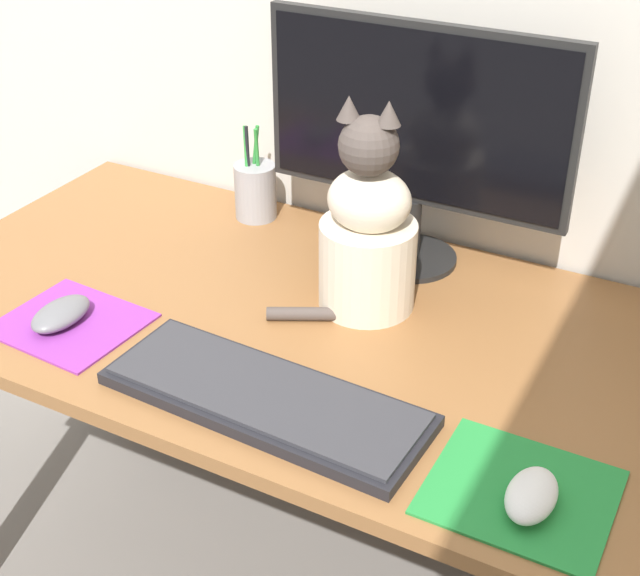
{
  "coord_description": "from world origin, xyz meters",
  "views": [
    {
      "loc": [
        0.54,
        -1.04,
        1.51
      ],
      "look_at": [
        0.02,
        -0.07,
        0.84
      ],
      "focal_mm": 50.0,
      "sensor_mm": 36.0,
      "label": 1
    }
  ],
  "objects_px": {
    "cat": "(367,233)",
    "computer_mouse_right": "(532,495)",
    "keyboard": "(265,398)",
    "pen_cup": "(255,190)",
    "computer_mouse_left": "(61,314)",
    "monitor": "(416,131)"
  },
  "relations": [
    {
      "from": "computer_mouse_left",
      "to": "cat",
      "type": "xyz_separation_m",
      "value": [
        0.4,
        0.28,
        0.11
      ]
    },
    {
      "from": "computer_mouse_right",
      "to": "cat",
      "type": "height_order",
      "value": "cat"
    },
    {
      "from": "cat",
      "to": "computer_mouse_right",
      "type": "bearing_deg",
      "value": -48.16
    },
    {
      "from": "keyboard",
      "to": "computer_mouse_left",
      "type": "xyz_separation_m",
      "value": [
        -0.39,
        0.02,
        0.01
      ]
    },
    {
      "from": "keyboard",
      "to": "pen_cup",
      "type": "distance_m",
      "value": 0.58
    },
    {
      "from": "computer_mouse_right",
      "to": "cat",
      "type": "distance_m",
      "value": 0.5
    },
    {
      "from": "monitor",
      "to": "computer_mouse_left",
      "type": "relative_size",
      "value": 4.75
    },
    {
      "from": "monitor",
      "to": "keyboard",
      "type": "height_order",
      "value": "monitor"
    },
    {
      "from": "keyboard",
      "to": "computer_mouse_right",
      "type": "relative_size",
      "value": 4.73
    },
    {
      "from": "keyboard",
      "to": "pen_cup",
      "type": "bearing_deg",
      "value": 125.24
    },
    {
      "from": "pen_cup",
      "to": "computer_mouse_right",
      "type": "bearing_deg",
      "value": -36.23
    },
    {
      "from": "computer_mouse_left",
      "to": "pen_cup",
      "type": "distance_m",
      "value": 0.47
    },
    {
      "from": "computer_mouse_left",
      "to": "cat",
      "type": "height_order",
      "value": "cat"
    },
    {
      "from": "cat",
      "to": "pen_cup",
      "type": "bearing_deg",
      "value": 142.32
    },
    {
      "from": "keyboard",
      "to": "cat",
      "type": "xyz_separation_m",
      "value": [
        0.01,
        0.3,
        0.12
      ]
    },
    {
      "from": "monitor",
      "to": "pen_cup",
      "type": "distance_m",
      "value": 0.38
    },
    {
      "from": "monitor",
      "to": "computer_mouse_right",
      "type": "distance_m",
      "value": 0.65
    },
    {
      "from": "keyboard",
      "to": "computer_mouse_right",
      "type": "height_order",
      "value": "computer_mouse_right"
    },
    {
      "from": "monitor",
      "to": "pen_cup",
      "type": "height_order",
      "value": "monitor"
    },
    {
      "from": "cat",
      "to": "keyboard",
      "type": "bearing_deg",
      "value": -99.43
    },
    {
      "from": "monitor",
      "to": "computer_mouse_right",
      "type": "xyz_separation_m",
      "value": [
        0.37,
        -0.49,
        -0.22
      ]
    },
    {
      "from": "cat",
      "to": "monitor",
      "type": "bearing_deg",
      "value": 81.18
    }
  ]
}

